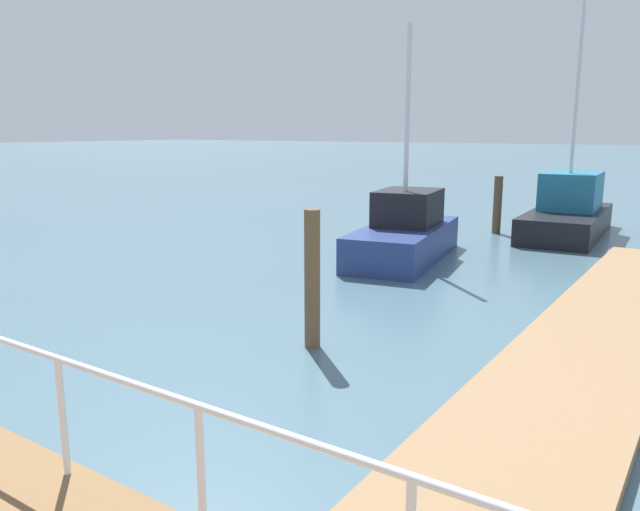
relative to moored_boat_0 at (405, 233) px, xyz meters
The scene contains 6 objects.
floating_dock 6.83m from the moored_boat_0, 126.76° to the right, with size 15.80×2.00×0.18m, color #93704C.
boardwalk_railing 12.33m from the moored_boat_0, 160.72° to the right, with size 0.06×25.94×1.08m.
dock_piling_1 7.14m from the moored_boat_0, 165.48° to the right, with size 0.24×0.24×2.16m, color brown.
dock_piling_2 5.41m from the moored_boat_0, ahead, with size 0.28×0.28×1.87m, color brown.
moored_boat_0 is the anchor object (origin of this frame).
moored_boat_1 6.88m from the moored_boat_0, 22.94° to the right, with size 5.98×2.44×7.85m.
Camera 1 is at (-5.98, 6.75, 3.32)m, focal length 34.66 mm.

